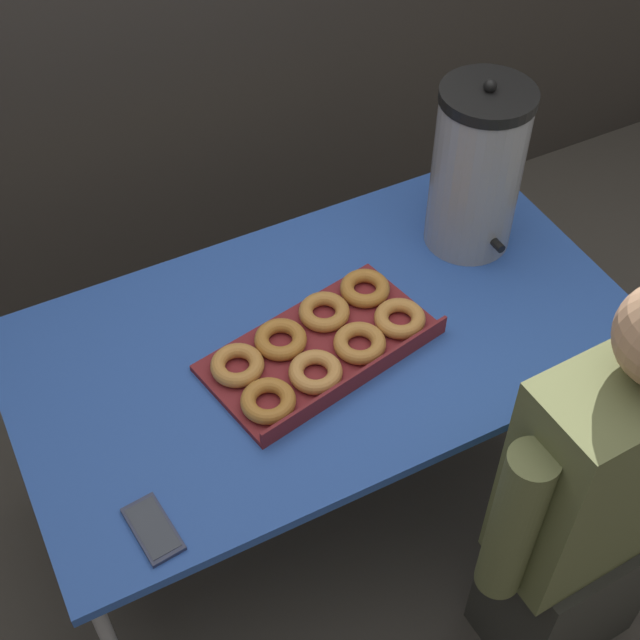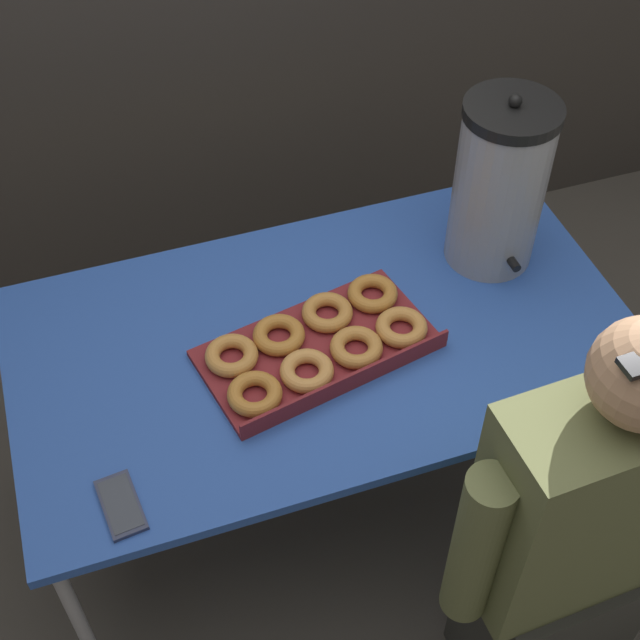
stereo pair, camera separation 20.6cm
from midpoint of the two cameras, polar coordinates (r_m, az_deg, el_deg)
name	(u,v)px [view 2 (the right image)]	position (r m, az deg, el deg)	size (l,w,h in m)	color
ground_plane	(323,494)	(2.68, 2.42, -11.19)	(12.00, 12.00, 0.00)	#4C473F
folding_table	(323,347)	(2.14, 2.97, -1.92)	(1.47, 0.83, 0.70)	#2D56B2
donut_box	(318,345)	(2.06, 2.73, -1.74)	(0.58, 0.38, 0.05)	maroon
coffee_urn	(500,185)	(2.23, 14.07, 8.27)	(0.23, 0.26, 0.48)	#939399
cell_phone	(121,505)	(1.86, -9.49, -11.79)	(0.09, 0.16, 0.01)	#2D334C
person_seated	(575,541)	(2.03, 18.90, -13.44)	(0.61, 0.26, 1.24)	#33332D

